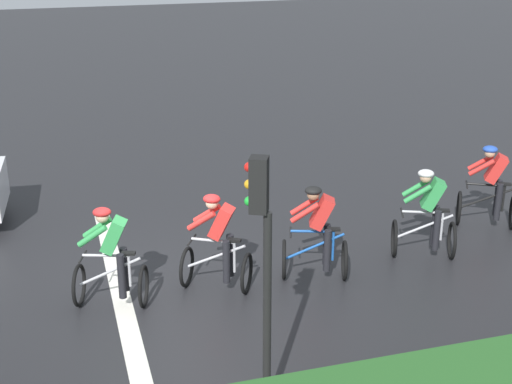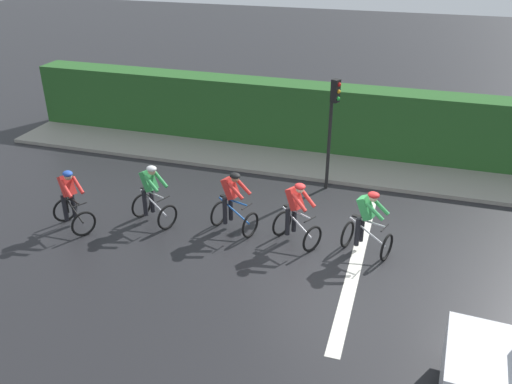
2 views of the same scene
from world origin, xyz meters
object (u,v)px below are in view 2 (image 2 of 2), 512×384
Objects in this scene: cyclist_lead at (71,201)px; cyclist_trailing at (367,224)px; traffic_light_near_crossing at (332,118)px; cyclist_fourth at (296,214)px; cyclist_second at (152,195)px; cyclist_mid at (233,203)px.

cyclist_trailing is (1.06, -7.40, 0.00)m from cyclist_lead.
cyclist_fourth is at bearing 175.85° from traffic_light_near_crossing.
traffic_light_near_crossing is (4.25, -5.92, 1.43)m from cyclist_lead.
cyclist_second and cyclist_fourth have the same top height.
cyclist_mid is 3.38m from cyclist_trailing.
cyclist_mid and cyclist_fourth have the same top height.
cyclist_mid is 1.68m from cyclist_fourth.
cyclist_fourth is 1.00× the size of cyclist_trailing.
cyclist_fourth is at bearing 91.69° from cyclist_trailing.
traffic_light_near_crossing reaches higher than cyclist_trailing.
cyclist_lead is 1.00× the size of cyclist_second.
cyclist_second is at bearing 129.58° from traffic_light_near_crossing.
cyclist_mid is at bearing 148.72° from traffic_light_near_crossing.
cyclist_second is 5.55m from cyclist_trailing.
traffic_light_near_crossing reaches higher than cyclist_mid.
cyclist_lead is 7.47m from cyclist_trailing.
traffic_light_near_crossing is at bearing -50.42° from cyclist_second.
cyclist_trailing is (0.05, -1.71, 0.00)m from cyclist_fourth.
cyclist_lead is 0.50× the size of traffic_light_near_crossing.
cyclist_mid is at bearing -84.08° from cyclist_second.
cyclist_mid is 1.00× the size of cyclist_trailing.
cyclist_lead is 1.00× the size of cyclist_mid.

